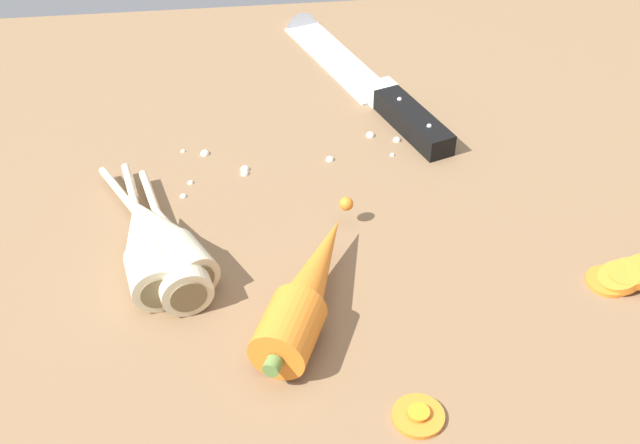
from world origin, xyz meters
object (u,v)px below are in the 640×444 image
parsnip_mid_left (146,243)px  parsnip_mid_right (171,249)px  chefs_knife (355,72)px  whole_carrot (308,289)px  parsnip_front (162,238)px  carrot_slice_stray_near (418,414)px

parsnip_mid_left → parsnip_mid_right: same height
chefs_knife → whole_carrot: whole_carrot is taller
chefs_knife → whole_carrot: size_ratio=1.86×
whole_carrot → parsnip_front: bearing=145.9°
chefs_knife → parsnip_mid_left: bearing=-127.3°
parsnip_mid_right → carrot_slice_stray_near: 23.56cm
parsnip_front → whole_carrot: bearing=-34.1°
parsnip_front → parsnip_mid_right: (0.74, -1.40, 0.00)cm
whole_carrot → parsnip_mid_left: whole_carrot is taller
parsnip_front → chefs_knife: bearing=53.9°
parsnip_mid_right → carrot_slice_stray_near: parsnip_mid_right is taller
chefs_knife → carrot_slice_stray_near: (-3.01, -45.88, -0.29)cm
parsnip_mid_right → carrot_slice_stray_near: bearing=-45.9°
parsnip_mid_left → parsnip_mid_right: 2.20cm
parsnip_front → parsnip_mid_left: 1.37cm
chefs_knife → whole_carrot: (-9.16, -35.01, 1.45)cm
whole_carrot → carrot_slice_stray_near: bearing=-60.5°
whole_carrot → chefs_knife: bearing=75.3°
parsnip_front → carrot_slice_stray_near: size_ratio=5.07×
chefs_knife → parsnip_front: 34.19cm
chefs_knife → parsnip_front: parsnip_front is taller
carrot_slice_stray_near → parsnip_front: bearing=133.1°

